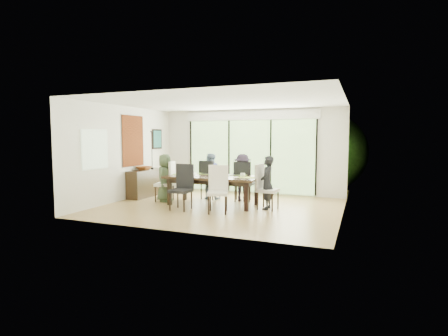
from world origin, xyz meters
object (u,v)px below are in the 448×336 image
at_px(chair_right_end, 268,187).
at_px(laptop, 183,175).
at_px(cup_a, 192,173).
at_px(person_right_end, 267,183).
at_px(cup_b, 217,175).
at_px(vase, 215,174).
at_px(chair_far_left, 210,179).
at_px(bowl, 144,168).
at_px(chair_near_right, 218,189).
at_px(person_left_end, 165,178).
at_px(person_far_right, 243,178).
at_px(sideboard, 146,183).
at_px(table_top, 213,177).
at_px(cup_c, 243,175).
at_px(chair_near_left, 181,187).
at_px(chair_far_right, 243,181).
at_px(person_far_left, 210,176).
at_px(chair_left_end, 164,181).

height_order(chair_right_end, laptop, chair_right_end).
height_order(chair_right_end, cup_a, chair_right_end).
bearing_deg(person_right_end, cup_b, -89.83).
bearing_deg(vase, chair_far_left, 122.01).
bearing_deg(bowl, vase, -8.44).
bearing_deg(cup_a, vase, -7.59).
bearing_deg(chair_near_right, person_left_end, 138.12).
distance_m(person_left_end, person_far_right, 2.19).
bearing_deg(person_left_end, chair_near_right, -118.17).
bearing_deg(person_left_end, cup_b, -97.96).
height_order(chair_far_left, sideboard, chair_far_left).
height_order(table_top, chair_near_right, chair_near_right).
distance_m(cup_a, cup_b, 0.89).
xyz_separation_m(chair_right_end, vase, (-1.45, 0.05, 0.27)).
bearing_deg(chair_right_end, sideboard, 90.32).
relative_size(person_far_right, bowl, 3.09).
height_order(laptop, cup_a, cup_a).
height_order(chair_far_left, person_right_end, person_right_end).
bearing_deg(laptop, sideboard, 136.36).
xyz_separation_m(person_left_end, laptop, (0.63, -0.10, 0.12)).
distance_m(person_left_end, cup_c, 2.29).
bearing_deg(cup_c, chair_far_left, 149.04).
distance_m(chair_far_left, cup_a, 0.79).
xyz_separation_m(person_right_end, person_far_right, (-0.93, 0.83, 0.00)).
bearing_deg(cup_b, chair_right_end, 4.24).
bearing_deg(table_top, chair_right_end, 0.00).
height_order(chair_far_left, chair_near_left, same).
relative_size(chair_far_right, sideboard, 0.78).
distance_m(chair_right_end, laptop, 2.36).
bearing_deg(bowl, person_left_end, -23.24).
distance_m(person_far_right, cup_a, 1.43).
bearing_deg(person_right_end, person_far_right, -135.88).
bearing_deg(person_right_end, person_far_left, -117.40).
bearing_deg(person_far_left, cup_c, 147.13).
bearing_deg(chair_left_end, chair_right_end, 75.72).
bearing_deg(laptop, cup_b, -22.54).
relative_size(chair_left_end, person_right_end, 0.85).
bearing_deg(sideboard, person_far_left, 8.66).
height_order(chair_right_end, chair_far_right, same).
xyz_separation_m(chair_right_end, chair_near_right, (-1.00, -0.87, 0.00)).
bearing_deg(chair_far_left, bowl, 19.94).
relative_size(chair_left_end, cup_a, 8.87).
bearing_deg(chair_near_right, vase, 97.90).
xyz_separation_m(chair_far_left, vase, (0.50, -0.80, 0.27)).
distance_m(chair_near_left, bowl, 2.37).
xyz_separation_m(laptop, cup_c, (1.65, 0.20, 0.04)).
distance_m(chair_left_end, chair_far_left, 1.35).
height_order(chair_far_right, cup_c, chair_far_right).
height_order(chair_near_right, cup_b, chair_near_right).
distance_m(table_top, vase, 0.12).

